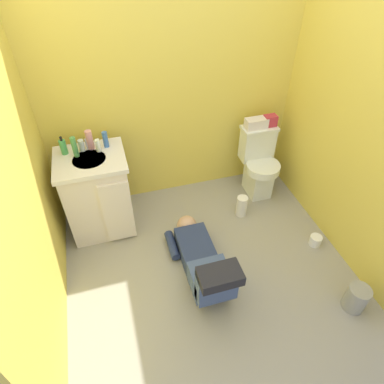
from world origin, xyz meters
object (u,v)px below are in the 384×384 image
paper_towel_roll (242,206)px  bottle_blue (105,139)px  soap_dispenser (63,147)px  vanity_cabinet (98,194)px  bottle_clear (82,145)px  bottle_green (75,147)px  toilet_paper_roll (315,240)px  person_plumber (203,262)px  bottle_pink (90,140)px  toilet (259,163)px  tissue_box (256,123)px  trash_can (356,298)px  toiletry_bag (270,121)px  faucet (87,144)px  bottle_white (98,146)px

paper_towel_roll → bottle_blue: bearing=162.6°
soap_dispenser → vanity_cabinet: bearing=-33.1°
bottle_clear → bottle_green: bearing=-127.2°
bottle_clear → toilet_paper_roll: bottle_clear is taller
bottle_clear → bottle_blue: bearing=1.3°
person_plumber → bottle_pink: 1.42m
toilet → person_plumber: 1.30m
tissue_box → trash_can: 1.78m
person_plumber → tissue_box: (0.86, 1.00, 0.62)m
soap_dispenser → paper_towel_roll: soap_dispenser is taller
toilet → toiletry_bag: 0.46m
toilet_paper_roll → tissue_box: bearing=104.9°
toilet → bottle_pink: size_ratio=4.35×
trash_can → bottle_clear: bearing=139.4°
bottle_green → paper_towel_roll: 1.69m
toilet → paper_towel_roll: (-0.30, -0.32, -0.25)m
vanity_cabinet → trash_can: size_ratio=3.53×
toilet → paper_towel_roll: bearing=-133.2°
faucet → bottle_clear: size_ratio=0.95×
toilet → bottle_clear: 1.78m
toiletry_bag → soap_dispenser: bearing=-178.8°
toilet → faucet: 1.74m
paper_towel_roll → bottle_pink: bearing=163.8°
faucet → toiletry_bag: 1.77m
soap_dispenser → bottle_pink: (0.22, 0.02, 0.02)m
faucet → bottle_green: bearing=-138.6°
vanity_cabinet → tissue_box: bearing=5.9°
toilet → paper_towel_roll: size_ratio=3.30×
toilet_paper_roll → toiletry_bag: bearing=96.4°
trash_can → faucet: bearing=138.5°
person_plumber → tissue_box: tissue_box is taller
tissue_box → soap_dispenser: (-1.81, -0.04, 0.09)m
bottle_blue → bottle_green: bearing=-164.3°
vanity_cabinet → soap_dispenser: (-0.19, 0.13, 0.47)m
person_plumber → paper_towel_roll: (0.61, 0.59, -0.06)m
toiletry_bag → soap_dispenser: soap_dispenser is taller
tissue_box → trash_can: bearing=-83.0°
bottle_clear → soap_dispenser: bearing=-178.4°
bottle_pink → bottle_white: 0.09m
bottle_white → bottle_blue: 0.09m
person_plumber → bottle_green: bearing=133.4°
bottle_pink → bottle_blue: bearing=-4.2°
person_plumber → bottle_white: bottle_white is taller
trash_can → bottle_pink: bearing=138.0°
bottle_white → bottle_blue: bearing=38.2°
bottle_green → toilet: bearing=0.5°
bottle_white → paper_towel_roll: bearing=-14.2°
bottle_green → person_plumber: bearing=-46.6°
bottle_clear → bottle_pink: bearing=10.6°
bottle_green → bottle_pink: bottle_green is taller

